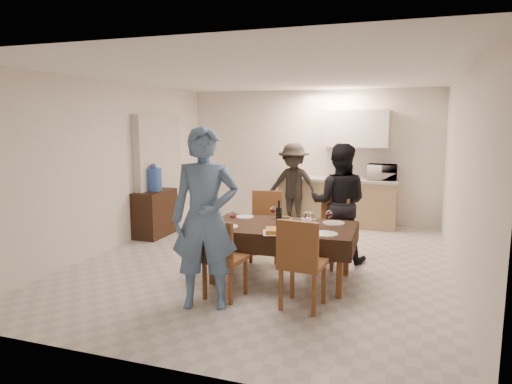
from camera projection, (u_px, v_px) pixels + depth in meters
floor at (265, 261)px, 6.55m from camera, size 5.00×6.00×0.02m
ceiling at (266, 75)px, 6.15m from camera, size 5.00×6.00×0.02m
wall_back at (311, 156)px, 9.15m from camera, size 5.00×0.02×2.60m
wall_front at (149, 211)px, 3.54m from camera, size 5.00×0.02×2.60m
wall_left at (114, 166)px, 7.14m from camera, size 0.02×6.00×2.60m
wall_right at (461, 178)px, 5.55m from camera, size 0.02×6.00×2.60m
stub_partition at (159, 173)px, 8.28m from camera, size 0.15×1.40×2.10m
kitchen_base_cabinet at (337, 203)px, 8.80m from camera, size 2.20×0.60×0.86m
kitchen_worktop at (338, 179)px, 8.73m from camera, size 2.24×0.64×0.05m
upper_cabinet at (356, 129)px, 8.61m from camera, size 1.20×0.34×0.70m
dining_table at (281, 228)px, 5.68m from camera, size 1.84×1.12×0.71m
chair_near_left at (222, 251)px, 5.06m from camera, size 0.48×0.48×0.50m
chair_near_right at (301, 255)px, 4.76m from camera, size 0.49×0.49×0.54m
chair_far_left at (263, 220)px, 6.45m from camera, size 0.52×0.52×0.53m
chair_far_right at (327, 227)px, 6.17m from camera, size 0.55×0.56×0.51m
console at (155, 213)px, 7.96m from camera, size 0.43×0.86×0.79m
water_jug at (154, 179)px, 7.87m from camera, size 0.27×0.27×0.40m
wine_bottle at (279, 212)px, 5.71m from camera, size 0.08×0.08×0.31m
water_pitcher at (308, 220)px, 5.50m from camera, size 0.13×0.13×0.20m
savoury_tart at (281, 231)px, 5.28m from camera, size 0.49×0.42×0.05m
salad_bowl at (308, 221)px, 5.74m from camera, size 0.18×0.18×0.07m
mushroom_dish at (284, 219)px, 5.95m from camera, size 0.19×0.19×0.03m
wine_glass_a at (233, 219)px, 5.60m from camera, size 0.08×0.08×0.19m
wine_glass_b at (329, 217)px, 5.72m from camera, size 0.08×0.08×0.18m
wine_glass_c at (273, 213)px, 6.01m from camera, size 0.08×0.08×0.18m
plate_near_left at (228, 226)px, 5.58m from camera, size 0.25×0.25×0.01m
plate_near_right at (325, 234)px, 5.20m from camera, size 0.29×0.29×0.02m
plate_far_left at (245, 217)px, 6.15m from camera, size 0.24×0.24×0.01m
plate_far_right at (334, 223)px, 5.76m from camera, size 0.27×0.27×0.02m
microwave at (382, 172)px, 8.44m from camera, size 0.52×0.35×0.29m
person_near at (205, 218)px, 4.83m from camera, size 0.82×0.67×1.94m
person_far at (339, 203)px, 6.46m from camera, size 0.85×0.67×1.69m
person_kitchen at (293, 186)px, 8.56m from camera, size 1.02×0.59×1.58m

